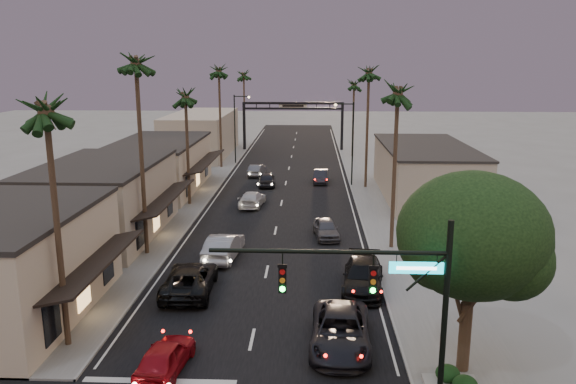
# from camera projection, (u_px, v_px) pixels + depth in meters

# --- Properties ---
(ground) EXTENTS (200.00, 200.00, 0.00)m
(ground) POSITION_uv_depth(u_px,v_px,m) (283.00, 196.00, 56.32)
(ground) COLOR slate
(ground) RESTS_ON ground
(road) EXTENTS (14.00, 120.00, 0.02)m
(road) POSITION_uv_depth(u_px,v_px,m) (285.00, 185.00, 61.18)
(road) COLOR black
(road) RESTS_ON ground
(sidewalk_left) EXTENTS (5.00, 92.00, 0.12)m
(sidewalk_left) POSITION_uv_depth(u_px,v_px,m) (210.00, 172.00, 68.37)
(sidewalk_left) COLOR slate
(sidewalk_left) RESTS_ON ground
(sidewalk_right) EXTENTS (5.00, 92.00, 0.12)m
(sidewalk_right) POSITION_uv_depth(u_px,v_px,m) (367.00, 173.00, 67.60)
(sidewalk_right) COLOR slate
(sidewalk_right) RESTS_ON ground
(storefront_near) EXTENTS (8.00, 12.00, 5.50)m
(storefront_near) POSITION_uv_depth(u_px,v_px,m) (5.00, 267.00, 28.97)
(storefront_near) COLOR #C8B498
(storefront_near) RESTS_ON ground
(storefront_mid) EXTENTS (8.00, 14.00, 5.50)m
(storefront_mid) POSITION_uv_depth(u_px,v_px,m) (103.00, 202.00, 42.60)
(storefront_mid) COLOR tan
(storefront_mid) RESTS_ON ground
(storefront_far) EXTENTS (8.00, 16.00, 5.00)m
(storefront_far) POSITION_uv_depth(u_px,v_px,m) (159.00, 167.00, 58.23)
(storefront_far) COLOR #C8B498
(storefront_far) RESTS_ON ground
(storefront_dist) EXTENTS (8.00, 20.00, 6.00)m
(storefront_dist) POSITION_uv_depth(u_px,v_px,m) (201.00, 134.00, 80.50)
(storefront_dist) COLOR tan
(storefront_dist) RESTS_ON ground
(building_right) EXTENTS (8.00, 18.00, 5.00)m
(building_right) POSITION_uv_depth(u_px,v_px,m) (425.00, 172.00, 55.18)
(building_right) COLOR tan
(building_right) RESTS_ON ground
(traffic_signal) EXTENTS (8.51, 0.22, 7.80)m
(traffic_signal) POSITION_uv_depth(u_px,v_px,m) (392.00, 293.00, 19.90)
(traffic_signal) COLOR black
(traffic_signal) RESTS_ON ground
(corner_tree) EXTENTS (6.20, 6.20, 8.80)m
(corner_tree) POSITION_uv_depth(u_px,v_px,m) (474.00, 240.00, 22.90)
(corner_tree) COLOR #38281C
(corner_tree) RESTS_ON ground
(arch) EXTENTS (15.20, 0.40, 7.27)m
(arch) POSITION_uv_depth(u_px,v_px,m) (293.00, 114.00, 84.27)
(arch) COLOR black
(arch) RESTS_ON ground
(streetlight_right) EXTENTS (2.13, 0.30, 9.00)m
(streetlight_right) POSITION_uv_depth(u_px,v_px,m) (350.00, 137.00, 59.70)
(streetlight_right) COLOR black
(streetlight_right) RESTS_ON ground
(streetlight_left) EXTENTS (2.13, 0.30, 9.00)m
(streetlight_left) POSITION_uv_depth(u_px,v_px,m) (237.00, 123.00, 72.91)
(streetlight_left) COLOR black
(streetlight_left) RESTS_ON ground
(palm_la) EXTENTS (3.20, 3.20, 13.20)m
(palm_la) POSITION_uv_depth(u_px,v_px,m) (45.00, 102.00, 23.91)
(palm_la) COLOR #38281C
(palm_la) RESTS_ON ground
(palm_lb) EXTENTS (3.20, 3.20, 15.20)m
(palm_lb) POSITION_uv_depth(u_px,v_px,m) (136.00, 57.00, 36.12)
(palm_lb) COLOR #38281C
(palm_lb) RESTS_ON ground
(palm_lc) EXTENTS (3.20, 3.20, 12.20)m
(palm_lc) POSITION_uv_depth(u_px,v_px,m) (185.00, 92.00, 50.41)
(palm_lc) COLOR #38281C
(palm_lc) RESTS_ON ground
(palm_ld) EXTENTS (3.20, 3.20, 14.20)m
(palm_ld) POSITION_uv_depth(u_px,v_px,m) (219.00, 68.00, 68.46)
(palm_ld) COLOR #38281C
(palm_ld) RESTS_ON ground
(palm_ra) EXTENTS (3.20, 3.20, 13.20)m
(palm_ra) POSITION_uv_depth(u_px,v_px,m) (398.00, 87.00, 37.81)
(palm_ra) COLOR #38281C
(palm_ra) RESTS_ON ground
(palm_rb) EXTENTS (3.20, 3.20, 14.20)m
(palm_rb) POSITION_uv_depth(u_px,v_px,m) (369.00, 69.00, 57.06)
(palm_rb) COLOR #38281C
(palm_rb) RESTS_ON ground
(palm_rc) EXTENTS (3.20, 3.20, 12.20)m
(palm_rc) POSITION_uv_depth(u_px,v_px,m) (354.00, 82.00, 76.96)
(palm_rc) COLOR #38281C
(palm_rc) RESTS_ON ground
(palm_far) EXTENTS (3.20, 3.20, 13.20)m
(palm_far) POSITION_uv_depth(u_px,v_px,m) (244.00, 73.00, 91.06)
(palm_far) COLOR #38281C
(palm_far) RESTS_ON ground
(oncoming_red) EXTENTS (2.15, 4.31, 1.41)m
(oncoming_red) POSITION_uv_depth(u_px,v_px,m) (165.00, 356.00, 24.18)
(oncoming_red) COLOR maroon
(oncoming_red) RESTS_ON ground
(oncoming_pickup) EXTENTS (2.93, 6.01, 1.65)m
(oncoming_pickup) POSITION_uv_depth(u_px,v_px,m) (190.00, 279.00, 32.49)
(oncoming_pickup) COLOR black
(oncoming_pickup) RESTS_ON ground
(oncoming_silver) EXTENTS (2.32, 5.35, 1.71)m
(oncoming_silver) POSITION_uv_depth(u_px,v_px,m) (224.00, 247.00, 38.12)
(oncoming_silver) COLOR gray
(oncoming_silver) RESTS_ON ground
(oncoming_white) EXTENTS (2.44, 4.99, 1.40)m
(oncoming_white) POSITION_uv_depth(u_px,v_px,m) (252.00, 199.00, 52.05)
(oncoming_white) COLOR #BCBCBC
(oncoming_white) RESTS_ON ground
(oncoming_dgrey) EXTENTS (2.15, 4.56, 1.51)m
(oncoming_dgrey) POSITION_uv_depth(u_px,v_px,m) (267.00, 179.00, 60.59)
(oncoming_dgrey) COLOR black
(oncoming_dgrey) RESTS_ON ground
(oncoming_grey_far) EXTENTS (1.92, 4.23, 1.35)m
(oncoming_grey_far) POSITION_uv_depth(u_px,v_px,m) (257.00, 170.00, 66.02)
(oncoming_grey_far) COLOR #515257
(oncoming_grey_far) RESTS_ON ground
(curbside_near) EXTENTS (3.05, 6.09, 1.65)m
(curbside_near) POSITION_uv_depth(u_px,v_px,m) (340.00, 331.00, 26.20)
(curbside_near) COLOR black
(curbside_near) RESTS_ON ground
(curbside_black) EXTENTS (2.94, 5.92, 1.65)m
(curbside_black) POSITION_uv_depth(u_px,v_px,m) (363.00, 276.00, 32.88)
(curbside_black) COLOR black
(curbside_black) RESTS_ON ground
(curbside_grey) EXTENTS (2.21, 4.37, 1.43)m
(curbside_grey) POSITION_uv_depth(u_px,v_px,m) (326.00, 229.00, 42.74)
(curbside_grey) COLOR #454449
(curbside_grey) RESTS_ON ground
(curbside_far) EXTENTS (1.65, 4.30, 1.40)m
(curbside_far) POSITION_uv_depth(u_px,v_px,m) (321.00, 177.00, 62.27)
(curbside_far) COLOR black
(curbside_far) RESTS_ON ground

